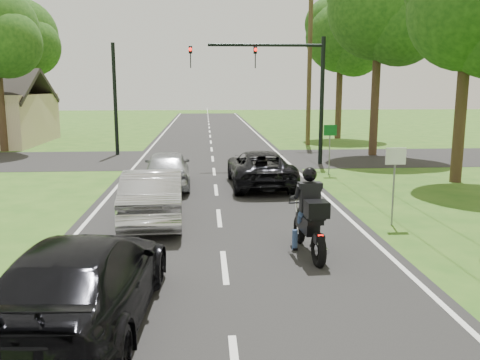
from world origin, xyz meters
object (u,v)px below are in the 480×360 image
at_px(utility_pole_far, 310,64).
at_px(sign_white, 395,167).
at_px(silver_sedan, 153,195).
at_px(sign_green, 330,137).
at_px(motorcycle_rider, 310,221).
at_px(traffic_signal, 283,77).
at_px(dark_suv, 260,168).
at_px(dark_car_behind, 83,281).
at_px(silver_suv, 167,169).

height_order(utility_pole_far, sign_white, utility_pole_far).
xyz_separation_m(silver_sedan, utility_pole_far, (8.02, 18.24, 4.33)).
height_order(silver_sedan, sign_green, sign_green).
bearing_deg(motorcycle_rider, silver_sedan, 136.48).
bearing_deg(traffic_signal, sign_green, -62.62).
distance_m(traffic_signal, utility_pole_far, 8.55).
distance_m(utility_pole_far, sign_green, 11.63).
bearing_deg(dark_suv, silver_sedan, 53.28).
xyz_separation_m(utility_pole_far, sign_white, (-1.50, -19.02, -3.49)).
distance_m(motorcycle_rider, dark_suv, 8.02).
bearing_deg(dark_car_behind, dark_suv, -106.12).
xyz_separation_m(sign_white, sign_green, (0.20, 8.00, 0.00)).
relative_size(silver_sedan, sign_green, 2.12).
relative_size(motorcycle_rider, silver_sedan, 0.52).
bearing_deg(sign_white, traffic_signal, 97.05).
distance_m(traffic_signal, sign_white, 11.39).
bearing_deg(silver_suv, utility_pole_far, -123.76).
bearing_deg(utility_pole_far, traffic_signal, -109.68).
xyz_separation_m(motorcycle_rider, dark_suv, (-0.25, 8.01, -0.10)).
height_order(sign_white, sign_green, same).
relative_size(dark_suv, traffic_signal, 0.76).
relative_size(utility_pole_far, sign_white, 4.71).
distance_m(traffic_signal, sign_green, 4.24).
bearing_deg(motorcycle_rider, sign_white, 36.02).
distance_m(dark_suv, dark_car_behind, 11.86).
relative_size(utility_pole_far, sign_green, 4.71).
height_order(dark_suv, utility_pole_far, utility_pole_far).
bearing_deg(dark_suv, motorcycle_rider, 90.60).
distance_m(motorcycle_rider, silver_sedan, 4.87).
distance_m(dark_suv, sign_white, 6.51).
height_order(dark_car_behind, sign_white, sign_white).
height_order(motorcycle_rider, dark_suv, motorcycle_rider).
distance_m(motorcycle_rider, silver_suv, 8.77).
relative_size(traffic_signal, utility_pole_far, 0.64).
bearing_deg(dark_suv, utility_pole_far, -109.91).
bearing_deg(silver_suv, traffic_signal, -136.48).
distance_m(sign_white, sign_green, 8.00).
xyz_separation_m(dark_car_behind, sign_green, (7.19, 13.48, 0.85)).
height_order(dark_car_behind, traffic_signal, traffic_signal).
bearing_deg(sign_green, motorcycle_rider, -106.05).
distance_m(motorcycle_rider, utility_pole_far, 22.18).
relative_size(motorcycle_rider, dark_car_behind, 0.46).
bearing_deg(sign_white, dark_suv, 117.92).
bearing_deg(utility_pole_far, motorcycle_rider, -101.31).
height_order(utility_pole_far, sign_green, utility_pole_far).
relative_size(silver_sedan, traffic_signal, 0.71).
bearing_deg(dark_car_behind, sign_white, -138.45).
xyz_separation_m(silver_suv, traffic_signal, (5.13, 5.40, 3.42)).
bearing_deg(traffic_signal, sign_white, -82.95).
xyz_separation_m(dark_suv, traffic_signal, (1.66, 5.32, 3.45)).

